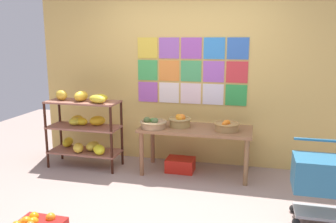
{
  "coord_description": "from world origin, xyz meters",
  "views": [
    {
      "loc": [
        0.96,
        -3.41,
        1.83
      ],
      "look_at": [
        -0.09,
        0.76,
        0.93
      ],
      "focal_mm": 37.32,
      "sensor_mm": 36.0,
      "label": 1
    }
  ],
  "objects_px": {
    "banana_shelf_unit": "(84,125)",
    "fruit_basket_back_right": "(227,126)",
    "produce_crate_under_table": "(180,165)",
    "fruit_basket_back_left": "(180,121)",
    "fruit_basket_centre": "(153,123)",
    "display_table": "(196,133)",
    "shopping_cart": "(320,177)"
  },
  "relations": [
    {
      "from": "banana_shelf_unit",
      "to": "fruit_basket_back_right",
      "type": "bearing_deg",
      "value": 1.55
    },
    {
      "from": "fruit_basket_back_right",
      "to": "produce_crate_under_table",
      "type": "relative_size",
      "value": 0.87
    },
    {
      "from": "fruit_basket_back_left",
      "to": "fruit_basket_centre",
      "type": "relative_size",
      "value": 0.85
    },
    {
      "from": "banana_shelf_unit",
      "to": "fruit_basket_back_left",
      "type": "relative_size",
      "value": 3.58
    },
    {
      "from": "display_table",
      "to": "fruit_basket_centre",
      "type": "distance_m",
      "value": 0.59
    },
    {
      "from": "banana_shelf_unit",
      "to": "shopping_cart",
      "type": "distance_m",
      "value": 3.17
    },
    {
      "from": "display_table",
      "to": "produce_crate_under_table",
      "type": "xyz_separation_m",
      "value": [
        -0.21,
        0.01,
        -0.48
      ]
    },
    {
      "from": "fruit_basket_centre",
      "to": "produce_crate_under_table",
      "type": "relative_size",
      "value": 0.95
    },
    {
      "from": "fruit_basket_back_right",
      "to": "fruit_basket_centre",
      "type": "distance_m",
      "value": 0.98
    },
    {
      "from": "fruit_basket_back_left",
      "to": "fruit_basket_back_right",
      "type": "xyz_separation_m",
      "value": [
        0.64,
        -0.07,
        -0.02
      ]
    },
    {
      "from": "fruit_basket_centre",
      "to": "shopping_cart",
      "type": "relative_size",
      "value": 0.45
    },
    {
      "from": "fruit_basket_back_left",
      "to": "fruit_basket_back_right",
      "type": "height_order",
      "value": "fruit_basket_back_left"
    },
    {
      "from": "banana_shelf_unit",
      "to": "display_table",
      "type": "relative_size",
      "value": 0.74
    },
    {
      "from": "fruit_basket_back_left",
      "to": "shopping_cart",
      "type": "height_order",
      "value": "fruit_basket_back_left"
    },
    {
      "from": "fruit_basket_back_left",
      "to": "shopping_cart",
      "type": "xyz_separation_m",
      "value": [
        1.65,
        -1.02,
        -0.25
      ]
    },
    {
      "from": "banana_shelf_unit",
      "to": "fruit_basket_centre",
      "type": "distance_m",
      "value": 1.05
    },
    {
      "from": "fruit_basket_back_right",
      "to": "produce_crate_under_table",
      "type": "height_order",
      "value": "fruit_basket_back_right"
    },
    {
      "from": "banana_shelf_unit",
      "to": "shopping_cart",
      "type": "bearing_deg",
      "value": -16.38
    },
    {
      "from": "produce_crate_under_table",
      "to": "fruit_basket_back_left",
      "type": "bearing_deg",
      "value": -157.01
    },
    {
      "from": "fruit_basket_back_left",
      "to": "banana_shelf_unit",
      "type": "bearing_deg",
      "value": -174.92
    },
    {
      "from": "fruit_basket_back_left",
      "to": "fruit_basket_back_right",
      "type": "relative_size",
      "value": 0.92
    },
    {
      "from": "fruit_basket_back_right",
      "to": "produce_crate_under_table",
      "type": "bearing_deg",
      "value": 173.44
    },
    {
      "from": "display_table",
      "to": "fruit_basket_centre",
      "type": "bearing_deg",
      "value": -164.87
    },
    {
      "from": "display_table",
      "to": "shopping_cart",
      "type": "relative_size",
      "value": 1.85
    },
    {
      "from": "produce_crate_under_table",
      "to": "shopping_cart",
      "type": "distance_m",
      "value": 1.97
    },
    {
      "from": "shopping_cart",
      "to": "display_table",
      "type": "bearing_deg",
      "value": 147.7
    },
    {
      "from": "fruit_basket_back_right",
      "to": "shopping_cart",
      "type": "bearing_deg",
      "value": -43.14
    },
    {
      "from": "fruit_basket_back_left",
      "to": "fruit_basket_back_right",
      "type": "bearing_deg",
      "value": -6.1
    },
    {
      "from": "fruit_basket_back_left",
      "to": "fruit_basket_back_right",
      "type": "distance_m",
      "value": 0.64
    },
    {
      "from": "shopping_cart",
      "to": "fruit_basket_back_left",
      "type": "bearing_deg",
      "value": 151.35
    },
    {
      "from": "fruit_basket_centre",
      "to": "banana_shelf_unit",
      "type": "bearing_deg",
      "value": 178.15
    },
    {
      "from": "display_table",
      "to": "fruit_basket_back_left",
      "type": "xyz_separation_m",
      "value": [
        -0.22,
        0.01,
        0.16
      ]
    }
  ]
}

